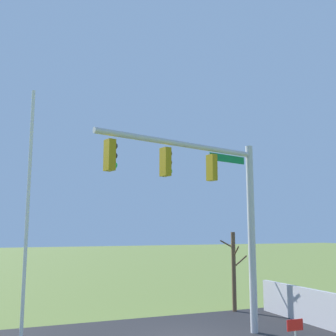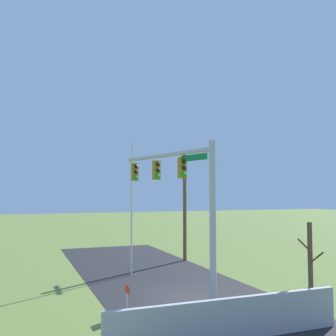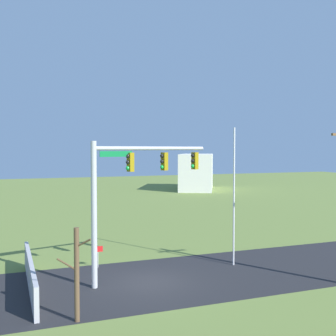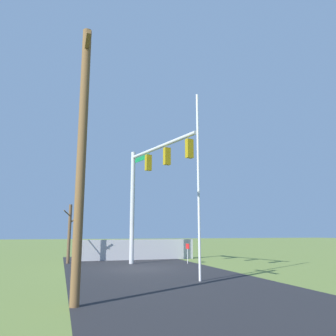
{
  "view_description": "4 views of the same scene",
  "coord_description": "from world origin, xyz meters",
  "px_view_note": "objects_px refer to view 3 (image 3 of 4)",
  "views": [
    {
      "loc": [
        -6.07,
        -13.47,
        3.82
      ],
      "look_at": [
        -1.34,
        -1.69,
        5.75
      ],
      "focal_mm": 43.31,
      "sensor_mm": 36.0,
      "label": 1
    },
    {
      "loc": [
        17.15,
        -7.53,
        4.88
      ],
      "look_at": [
        -1.58,
        -0.28,
        6.2
      ],
      "focal_mm": 41.28,
      "sensor_mm": 36.0,
      "label": 2
    },
    {
      "loc": [
        6.72,
        20.18,
        6.73
      ],
      "look_at": [
        -1.23,
        -0.66,
        5.71
      ],
      "focal_mm": 45.43,
      "sensor_mm": 36.0,
      "label": 3
    },
    {
      "loc": [
        -18.7,
        4.34,
        1.96
      ],
      "look_at": [
        -1.47,
        -1.04,
        5.34
      ],
      "focal_mm": 36.51,
      "sensor_mm": 36.0,
      "label": 4
    }
  ],
  "objects_px": {
    "bare_tree": "(77,273)",
    "flagpole": "(234,197)",
    "distant_building": "(197,172)",
    "signal_mast": "(130,182)",
    "open_sign": "(98,252)"
  },
  "relations": [
    {
      "from": "signal_mast",
      "to": "bare_tree",
      "type": "relative_size",
      "value": 1.92
    },
    {
      "from": "open_sign",
      "to": "distant_building",
      "type": "relative_size",
      "value": 0.11
    },
    {
      "from": "flagpole",
      "to": "open_sign",
      "type": "height_order",
      "value": "flagpole"
    },
    {
      "from": "flagpole",
      "to": "bare_tree",
      "type": "distance_m",
      "value": 11.07
    },
    {
      "from": "open_sign",
      "to": "distant_building",
      "type": "distance_m",
      "value": 47.06
    },
    {
      "from": "signal_mast",
      "to": "flagpole",
      "type": "xyz_separation_m",
      "value": [
        -6.37,
        -0.63,
        -1.07
      ]
    },
    {
      "from": "bare_tree",
      "to": "distant_building",
      "type": "bearing_deg",
      "value": -119.64
    },
    {
      "from": "flagpole",
      "to": "distant_building",
      "type": "xyz_separation_m",
      "value": [
        -17.16,
        -42.33,
        -1.05
      ]
    },
    {
      "from": "flagpole",
      "to": "open_sign",
      "type": "relative_size",
      "value": 6.51
    },
    {
      "from": "signal_mast",
      "to": "distant_building",
      "type": "distance_m",
      "value": 49.03
    },
    {
      "from": "signal_mast",
      "to": "open_sign",
      "type": "bearing_deg",
      "value": -69.89
    },
    {
      "from": "bare_tree",
      "to": "distant_building",
      "type": "distance_m",
      "value": 54.35
    },
    {
      "from": "flagpole",
      "to": "distant_building",
      "type": "distance_m",
      "value": 45.69
    },
    {
      "from": "flagpole",
      "to": "open_sign",
      "type": "bearing_deg",
      "value": -16.91
    },
    {
      "from": "bare_tree",
      "to": "flagpole",
      "type": "bearing_deg",
      "value": -153.24
    }
  ]
}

